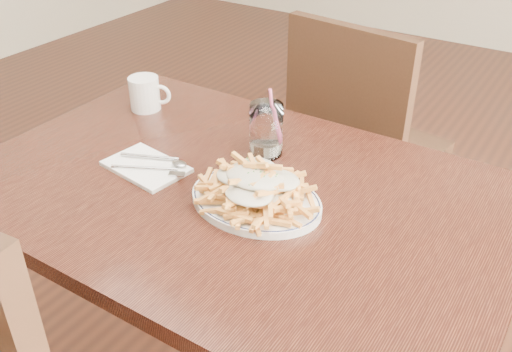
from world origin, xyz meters
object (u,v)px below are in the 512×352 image
Objects in this scene: water_glass at (266,132)px; coffee_mug at (145,93)px; chair_far at (359,137)px; loaded_fries at (256,181)px; table at (236,215)px; fries_plate at (256,200)px.

water_glass reaches higher than coffee_mug.
chair_far reaches higher than coffee_mug.
chair_far is at bearing 96.84° from loaded_fries.
table is 0.21m from water_glass.
chair_far reaches higher than fries_plate.
table is 6.87× the size of water_glass.
chair_far is at bearing 96.84° from fries_plate.
coffee_mug is (-0.51, 0.23, -0.01)m from loaded_fries.
loaded_fries reaches higher than fries_plate.
chair_far reaches higher than table.
water_glass is (-0.10, 0.19, -0.00)m from loaded_fries.
table is 0.12m from fries_plate.
chair_far is (-0.02, 0.75, -0.14)m from table.
fries_plate is at bearing -63.66° from water_glass.
table is at bearing 156.03° from loaded_fries.
table is 1.29× the size of chair_far.
coffee_mug is (-0.43, 0.19, 0.12)m from table.
coffee_mug reaches higher than fries_plate.
fries_plate is (0.09, -0.79, 0.23)m from chair_far.
chair_far is at bearing 91.30° from table.
table is 10.57× the size of coffee_mug.
coffee_mug is at bearing 155.83° from table.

